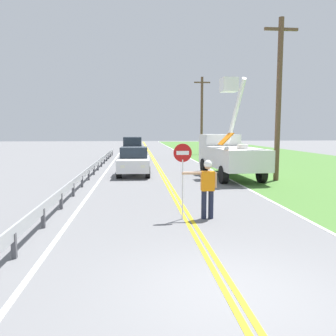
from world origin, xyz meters
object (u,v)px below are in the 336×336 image
Objects in this scene: oncoming_sedan_nearest at (134,162)px; utility_pole_mid at (202,114)px; stop_sign_paddle at (183,164)px; oncoming_suv_second at (133,148)px; utility_pole_near at (279,97)px; utility_bucket_truck at (228,152)px; flagger_worker at (207,185)px.

utility_pole_mid is (7.49, 17.32, 3.65)m from oncoming_sedan_nearest.
oncoming_suv_second is at bearing 94.62° from stop_sign_paddle.
oncoming_sedan_nearest is at bearing -89.04° from oncoming_suv_second.
stop_sign_paddle is at bearing -129.27° from utility_pole_near.
stop_sign_paddle is at bearing -102.07° from utility_pole_mid.
oncoming_suv_second is at bearing 119.60° from utility_pole_near.
oncoming_suv_second is 0.54× the size of utility_pole_mid.
utility_bucket_truck is at bearing 66.91° from stop_sign_paddle.
utility_pole_mid is at bearing 39.37° from oncoming_suv_second.
flagger_worker is 1.02m from stop_sign_paddle.
utility_pole_mid is (5.94, 27.78, 2.78)m from stop_sign_paddle.
flagger_worker is at bearing -0.48° from stop_sign_paddle.
utility_pole_near is at bearing -89.33° from utility_pole_mid.
flagger_worker is 9.90m from utility_pole_near.
flagger_worker is 0.44× the size of oncoming_sedan_nearest.
utility_pole_near is at bearing -39.34° from utility_bucket_truck.
stop_sign_paddle is at bearing -113.09° from utility_bucket_truck.
oncoming_sedan_nearest is 0.89× the size of oncoming_suv_second.
flagger_worker is 0.21× the size of utility_pole_mid.
utility_pole_mid is (7.68, 6.30, 3.42)m from oncoming_suv_second.
oncoming_suv_second is 16.38m from utility_pole_near.
oncoming_sedan_nearest is 19.22m from utility_pole_mid.
flagger_worker is 10.73m from oncoming_sedan_nearest.
utility_pole_near is (7.73, -2.91, 3.63)m from oncoming_sedan_nearest.
utility_pole_mid reaches higher than utility_bucket_truck.
utility_bucket_truck reaches higher than stop_sign_paddle.
oncoming_suv_second is (-1.74, 21.49, -0.65)m from stop_sign_paddle.
stop_sign_paddle is 0.27× the size of utility_pole_near.
utility_pole_mid is (-0.24, 20.23, 0.02)m from utility_pole_near.
oncoming_suv_second is at bearing -140.63° from utility_pole_mid.
utility_pole_near reaches higher than oncoming_sedan_nearest.
utility_pole_mid reaches higher than stop_sign_paddle.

